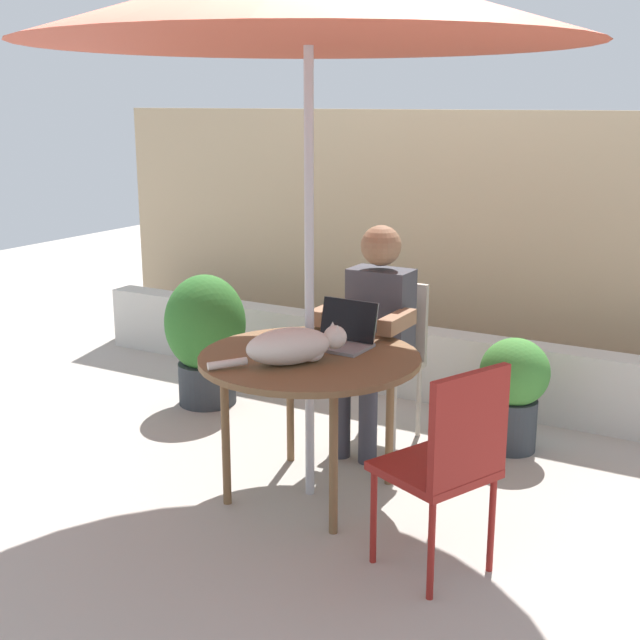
# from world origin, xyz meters

# --- Properties ---
(ground_plane) EXTENTS (14.00, 14.00, 0.00)m
(ground_plane) POSITION_xyz_m (0.00, 0.00, 0.00)
(ground_plane) COLOR #ADA399
(fence_back) EXTENTS (5.87, 0.08, 1.82)m
(fence_back) POSITION_xyz_m (0.00, 2.20, 0.91)
(fence_back) COLOR tan
(fence_back) RESTS_ON ground
(planter_wall_low) EXTENTS (5.28, 0.20, 0.45)m
(planter_wall_low) POSITION_xyz_m (0.00, 1.57, 0.23)
(planter_wall_low) COLOR beige
(planter_wall_low) RESTS_ON ground
(patio_table) EXTENTS (1.06, 1.06, 0.71)m
(patio_table) POSITION_xyz_m (0.00, 0.00, 0.65)
(patio_table) COLOR brown
(patio_table) RESTS_ON ground
(patio_umbrella) EXTENTS (2.50, 2.50, 2.48)m
(patio_umbrella) POSITION_xyz_m (0.00, 0.00, 2.29)
(patio_umbrella) COLOR #B7B7BC
(patio_umbrella) RESTS_ON ground
(chair_occupied) EXTENTS (0.40, 0.40, 0.89)m
(chair_occupied) POSITION_xyz_m (0.00, 0.86, 0.53)
(chair_occupied) COLOR #B2A899
(chair_occupied) RESTS_ON ground
(chair_empty) EXTENTS (0.53, 0.53, 0.89)m
(chair_empty) POSITION_xyz_m (0.86, -0.37, 0.53)
(chair_empty) COLOR maroon
(chair_empty) RESTS_ON ground
(person_seated) EXTENTS (0.48, 0.48, 1.23)m
(person_seated) POSITION_xyz_m (0.00, 0.70, 0.70)
(person_seated) COLOR #3F3F47
(person_seated) RESTS_ON ground
(laptop) EXTENTS (0.31, 0.26, 0.21)m
(laptop) POSITION_xyz_m (0.06, 0.23, 0.77)
(laptop) COLOR gray
(laptop) RESTS_ON patio_table
(cat) EXTENTS (0.47, 0.51, 0.17)m
(cat) POSITION_xyz_m (0.00, -0.15, 0.79)
(cat) COLOR silver
(cat) RESTS_ON patio_table
(potted_plant_near_fence) EXTENTS (0.38, 0.38, 0.64)m
(potted_plant_near_fence) POSITION_xyz_m (0.69, 1.02, 0.36)
(potted_plant_near_fence) COLOR #33383D
(potted_plant_near_fence) RESTS_ON ground
(potted_plant_by_chair) EXTENTS (0.51, 0.51, 0.83)m
(potted_plant_by_chair) POSITION_xyz_m (-1.22, 0.79, 0.46)
(potted_plant_by_chair) COLOR #33383D
(potted_plant_by_chair) RESTS_ON ground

